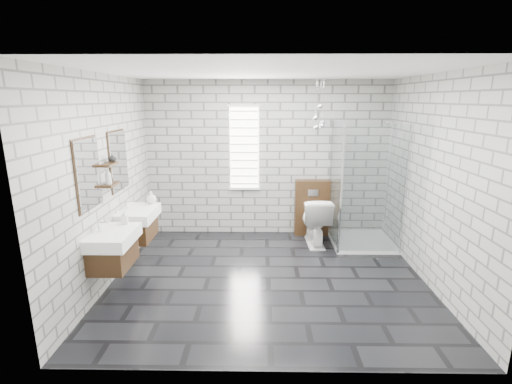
{
  "coord_description": "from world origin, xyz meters",
  "views": [
    {
      "loc": [
        -0.09,
        -4.64,
        2.39
      ],
      "look_at": [
        -0.17,
        0.35,
        1.13
      ],
      "focal_mm": 26.0,
      "sensor_mm": 36.0,
      "label": 1
    }
  ],
  "objects_px": {
    "vanity_left": "(110,239)",
    "shower_enclosure": "(359,217)",
    "toilet": "(315,220)",
    "vanity_right": "(136,215)",
    "cistern_panel": "(312,208)"
  },
  "relations": [
    {
      "from": "vanity_left",
      "to": "shower_enclosure",
      "type": "xyz_separation_m",
      "value": [
        3.41,
        1.69,
        -0.25
      ]
    },
    {
      "from": "shower_enclosure",
      "to": "toilet",
      "type": "xyz_separation_m",
      "value": [
        -0.7,
        0.08,
        -0.1
      ]
    },
    {
      "from": "vanity_right",
      "to": "toilet",
      "type": "distance_m",
      "value": 2.86
    },
    {
      "from": "vanity_right",
      "to": "cistern_panel",
      "type": "bearing_deg",
      "value": 25.38
    },
    {
      "from": "vanity_right",
      "to": "shower_enclosure",
      "type": "distance_m",
      "value": 3.5
    },
    {
      "from": "cistern_panel",
      "to": "toilet",
      "type": "height_order",
      "value": "cistern_panel"
    },
    {
      "from": "vanity_left",
      "to": "cistern_panel",
      "type": "bearing_deg",
      "value": 39.16
    },
    {
      "from": "vanity_left",
      "to": "shower_enclosure",
      "type": "relative_size",
      "value": 0.77
    },
    {
      "from": "cistern_panel",
      "to": "toilet",
      "type": "xyz_separation_m",
      "value": [
        0.0,
        -0.44,
        -0.09
      ]
    },
    {
      "from": "vanity_right",
      "to": "toilet",
      "type": "xyz_separation_m",
      "value": [
        2.71,
        0.85,
        -0.35
      ]
    },
    {
      "from": "vanity_left",
      "to": "vanity_right",
      "type": "distance_m",
      "value": 0.92
    },
    {
      "from": "vanity_left",
      "to": "cistern_panel",
      "type": "relative_size",
      "value": 1.57
    },
    {
      "from": "shower_enclosure",
      "to": "vanity_left",
      "type": "bearing_deg",
      "value": -153.65
    },
    {
      "from": "cistern_panel",
      "to": "vanity_right",
      "type": "bearing_deg",
      "value": -154.62
    },
    {
      "from": "vanity_left",
      "to": "vanity_right",
      "type": "bearing_deg",
      "value": 90.0
    }
  ]
}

